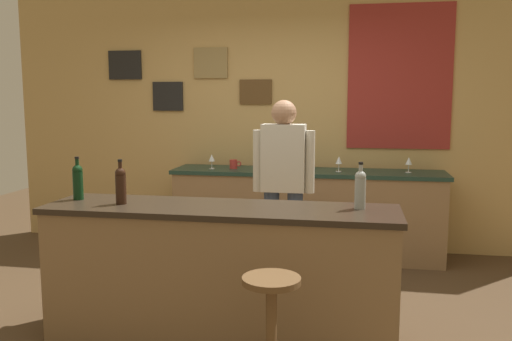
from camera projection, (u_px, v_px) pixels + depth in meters
name	position (u px, v px, depth m)	size (l,w,h in m)	color
ground_plane	(234.00, 315.00, 4.09)	(10.00, 10.00, 0.00)	#4C3823
back_wall	(277.00, 118.00, 5.87)	(6.00, 0.09, 2.80)	tan
bar_counter	(221.00, 273.00, 3.63)	(2.36, 0.60, 0.92)	olive
side_counter	(307.00, 213.00, 5.56)	(2.78, 0.56, 0.90)	olive
bartender	(283.00, 182.00, 4.51)	(0.52, 0.21, 1.62)	#384766
bar_stool	(271.00, 316.00, 2.91)	(0.32, 0.32, 0.68)	brown
wine_bottle_a	(78.00, 181.00, 3.79)	(0.07, 0.07, 0.31)	black
wine_bottle_b	(121.00, 184.00, 3.64)	(0.07, 0.07, 0.31)	black
wine_bottle_c	(360.00, 188.00, 3.48)	(0.07, 0.07, 0.31)	#999E99
wine_glass_a	(212.00, 158.00, 5.60)	(0.07, 0.07, 0.16)	silver
wine_glass_b	(281.00, 159.00, 5.56)	(0.07, 0.07, 0.16)	silver
wine_glass_c	(295.00, 160.00, 5.46)	(0.07, 0.07, 0.16)	silver
wine_glass_d	(339.00, 161.00, 5.39)	(0.07, 0.07, 0.16)	silver
wine_glass_e	(409.00, 161.00, 5.33)	(0.07, 0.07, 0.16)	silver
coffee_mug	(234.00, 164.00, 5.63)	(0.12, 0.08, 0.09)	#B2332D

